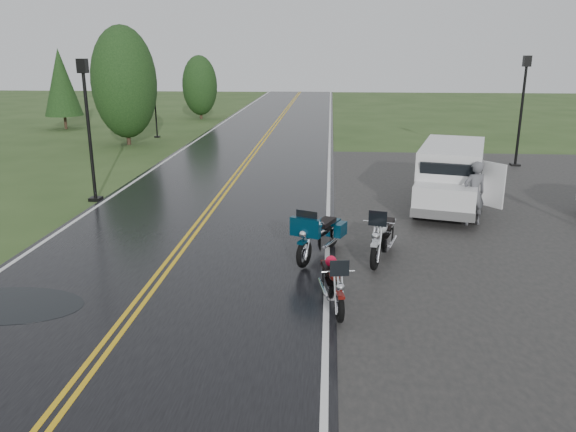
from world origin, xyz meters
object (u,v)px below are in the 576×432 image
object	(u,v)px
motorcycle_red	(340,296)
lamp_post_near_left	(89,131)
lamp_post_far_left	(155,107)
van_white	(419,186)
person_at_van	(474,194)
motorcycle_teal	(304,242)
motorcycle_silver	(376,244)
lamp_post_far_right	(521,112)

from	to	relation	value
motorcycle_red	lamp_post_near_left	world-z (taller)	lamp_post_near_left
lamp_post_near_left	lamp_post_far_left	distance (m)	14.67
van_white	person_at_van	distance (m)	1.61
motorcycle_red	lamp_post_near_left	size ratio (longest dim) A/B	0.42
motorcycle_teal	lamp_post_far_left	world-z (taller)	lamp_post_far_left
person_at_van	lamp_post_far_left	xyz separation A→B (m)	(-14.46, 16.45, 0.86)
motorcycle_teal	person_at_van	xyz separation A→B (m)	(4.77, 3.88, 0.26)
lamp_post_near_left	motorcycle_red	bearing A→B (deg)	-45.97
motorcycle_red	person_at_van	size ratio (longest dim) A/B	1.05
person_at_van	lamp_post_far_left	bearing A→B (deg)	-65.34
van_white	lamp_post_near_left	bearing A→B (deg)	-172.28
motorcycle_silver	lamp_post_far_right	xyz separation A→B (m)	(7.19, 13.07, 1.72)
motorcycle_red	person_at_van	bearing A→B (deg)	49.07
van_white	lamp_post_far_right	xyz separation A→B (m)	(5.57, 8.59, 1.37)
motorcycle_red	lamp_post_far_left	world-z (taller)	lamp_post_far_left
motorcycle_silver	motorcycle_red	bearing A→B (deg)	-91.74
motorcycle_red	motorcycle_teal	world-z (taller)	motorcycle_teal
motorcycle_red	lamp_post_far_right	xyz separation A→B (m)	(8.04, 15.74, 1.82)
van_white	lamp_post_near_left	world-z (taller)	lamp_post_near_left
van_white	lamp_post_far_left	distance (m)	20.51
lamp_post_far_left	lamp_post_far_right	bearing A→B (deg)	-21.47
motorcycle_red	lamp_post_far_right	size ratio (longest dim) A/B	0.41
person_at_van	motorcycle_teal	bearing A→B (deg)	22.43
person_at_van	lamp_post_far_left	size ratio (longest dim) A/B	0.52
person_at_van	lamp_post_far_right	size ratio (longest dim) A/B	0.39
van_white	lamp_post_far_left	xyz separation A→B (m)	(-12.96, 15.88, 0.77)
lamp_post_far_left	van_white	bearing A→B (deg)	-50.79
motorcycle_silver	lamp_post_far_left	world-z (taller)	lamp_post_far_left
lamp_post_far_left	motorcycle_teal	bearing A→B (deg)	-64.51
person_at_van	motorcycle_red	bearing A→B (deg)	42.15
person_at_van	lamp_post_far_right	xyz separation A→B (m)	(4.06, 9.16, 1.46)
motorcycle_red	van_white	bearing A→B (deg)	61.16
motorcycle_silver	van_white	distance (m)	4.77
motorcycle_teal	lamp_post_far_left	xyz separation A→B (m)	(-9.69, 20.32, 1.12)
lamp_post_far_right	motorcycle_silver	bearing A→B (deg)	-118.81
motorcycle_red	motorcycle_silver	world-z (taller)	motorcycle_silver
lamp_post_far_left	lamp_post_near_left	bearing A→B (deg)	-81.24
motorcycle_silver	person_at_van	bearing A→B (deg)	67.47
motorcycle_teal	person_at_van	bearing A→B (deg)	62.02
motorcycle_teal	motorcycle_silver	xyz separation A→B (m)	(1.65, -0.03, 0.00)
motorcycle_silver	person_at_van	size ratio (longest dim) A/B	1.23
motorcycle_teal	lamp_post_far_right	size ratio (longest dim) A/B	0.48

